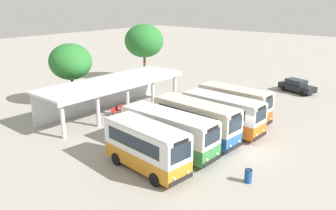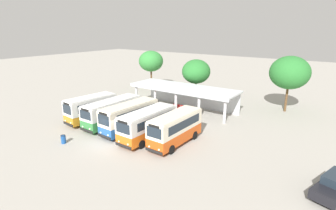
{
  "view_description": "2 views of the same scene",
  "coord_description": "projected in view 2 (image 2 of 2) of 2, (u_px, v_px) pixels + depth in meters",
  "views": [
    {
      "loc": [
        -21.99,
        -11.29,
        11.22
      ],
      "look_at": [
        0.7,
        8.04,
        1.88
      ],
      "focal_mm": 36.61,
      "sensor_mm": 36.0,
      "label": 1
    },
    {
      "loc": [
        19.41,
        -16.95,
        11.53
      ],
      "look_at": [
        1.8,
        7.92,
        2.58
      ],
      "focal_mm": 28.33,
      "sensor_mm": 36.0,
      "label": 2
    }
  ],
  "objects": [
    {
      "name": "waiting_chair_middle_seat",
      "position": [
        182.0,
        108.0,
        37.78
      ],
      "size": [
        0.45,
        0.45,
        0.86
      ],
      "color": "slate",
      "rests_on": "ground"
    },
    {
      "name": "waiting_chair_fourth_seat",
      "position": [
        185.0,
        109.0,
        37.37
      ],
      "size": [
        0.45,
        0.45,
        0.86
      ],
      "color": "slate",
      "rests_on": "ground"
    },
    {
      "name": "parked_car_flank",
      "position": [
        336.0,
        185.0,
        18.67
      ],
      "size": [
        2.97,
        4.77,
        1.62
      ],
      "color": "black",
      "rests_on": "ground"
    },
    {
      "name": "ground_plane",
      "position": [
        109.0,
        144.0,
        27.28
      ],
      "size": [
        180.0,
        180.0,
        0.0
      ],
      "primitive_type": "plane",
      "color": "#A39E93"
    },
    {
      "name": "roadside_tree_east_of_canopy",
      "position": [
        290.0,
        73.0,
        36.31
      ],
      "size": [
        5.36,
        5.36,
        7.85
      ],
      "color": "brown",
      "rests_on": "ground"
    },
    {
      "name": "terminal_canopy",
      "position": [
        186.0,
        92.0,
        38.43
      ],
      "size": [
        15.86,
        5.03,
        3.4
      ],
      "color": "silver",
      "rests_on": "ground"
    },
    {
      "name": "city_bus_second_in_row",
      "position": [
        113.0,
        111.0,
        32.17
      ],
      "size": [
        2.42,
        8.05,
        3.12
      ],
      "color": "black",
      "rests_on": "ground"
    },
    {
      "name": "roadside_tree_behind_canopy",
      "position": [
        196.0,
        72.0,
        42.31
      ],
      "size": [
        4.53,
        4.53,
        6.68
      ],
      "color": "brown",
      "rests_on": "ground"
    },
    {
      "name": "city_bus_fifth_blue",
      "position": [
        175.0,
        128.0,
        26.82
      ],
      "size": [
        2.32,
        7.05,
        3.22
      ],
      "color": "black",
      "rests_on": "ground"
    },
    {
      "name": "waiting_chair_second_from_end",
      "position": [
        178.0,
        107.0,
        38.12
      ],
      "size": [
        0.45,
        0.45,
        0.86
      ],
      "color": "slate",
      "rests_on": "ground"
    },
    {
      "name": "roadside_tree_west_of_canopy",
      "position": [
        151.0,
        61.0,
        50.05
      ],
      "size": [
        4.6,
        4.6,
        7.35
      ],
      "color": "brown",
      "rests_on": "ground"
    },
    {
      "name": "litter_bin_apron",
      "position": [
        63.0,
        139.0,
        27.3
      ],
      "size": [
        0.49,
        0.49,
        0.9
      ],
      "color": "#19478C",
      "rests_on": "ground"
    },
    {
      "name": "city_bus_fourth_amber",
      "position": [
        148.0,
        123.0,
        28.04
      ],
      "size": [
        2.44,
        7.36,
        3.17
      ],
      "color": "black",
      "rests_on": "ground"
    },
    {
      "name": "city_bus_middle_cream",
      "position": [
        130.0,
        116.0,
        30.21
      ],
      "size": [
        2.53,
        7.63,
        3.27
      ],
      "color": "black",
      "rests_on": "ground"
    },
    {
      "name": "waiting_chair_end_by_column",
      "position": [
        175.0,
        106.0,
        38.39
      ],
      "size": [
        0.45,
        0.45,
        0.86
      ],
      "color": "slate",
      "rests_on": "ground"
    },
    {
      "name": "city_bus_nearest_orange",
      "position": [
        91.0,
        108.0,
        33.33
      ],
      "size": [
        2.77,
        6.7,
        3.26
      ],
      "color": "black",
      "rests_on": "ground"
    }
  ]
}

